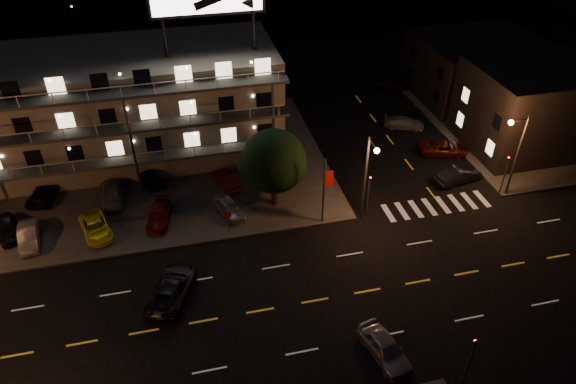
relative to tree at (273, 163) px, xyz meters
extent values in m
plane|color=black|center=(-1.49, -11.73, -4.45)|extent=(140.00, 140.00, 0.00)
cube|color=#31312F|center=(-15.49, 8.27, -4.38)|extent=(44.00, 24.00, 0.15)
cube|color=#31312F|center=(28.51, 8.27, -4.38)|extent=(16.00, 24.00, 0.15)
cube|color=gray|center=(-11.49, 12.27, 0.55)|extent=(28.00, 12.00, 10.00)
cube|color=gray|center=(-11.49, 12.27, 5.80)|extent=(28.00, 12.00, 0.50)
cube|color=#31312F|center=(-11.49, 5.37, -1.30)|extent=(28.00, 1.80, 0.25)
cube|color=#31312F|center=(-11.49, 5.37, 1.90)|extent=(28.00, 1.80, 0.25)
cube|color=#31312F|center=(-11.49, 5.37, 5.10)|extent=(28.00, 1.80, 0.25)
cylinder|color=black|center=(-7.49, 10.27, 7.80)|extent=(0.36, 0.36, 3.50)
cylinder|color=black|center=(0.51, 10.27, 7.80)|extent=(0.36, 0.36, 3.50)
cube|color=black|center=(28.51, 4.27, -0.20)|extent=(14.00, 10.00, 8.50)
cube|color=black|center=(28.51, 16.27, -0.95)|extent=(14.00, 12.00, 7.00)
cylinder|color=#2D2D30|center=(7.01, -3.43, -0.45)|extent=(0.20, 0.20, 8.00)
cylinder|color=#2D2D30|center=(7.01, -4.23, 3.35)|extent=(0.12, 1.80, 0.12)
sphere|color=orange|center=(7.01, -5.03, 3.25)|extent=(0.44, 0.44, 0.44)
cylinder|color=#2D2D30|center=(21.01, -3.43, -0.45)|extent=(0.20, 0.20, 8.00)
cylinder|color=#2D2D30|center=(20.21, -3.43, 3.35)|extent=(1.80, 0.12, 0.12)
sphere|color=orange|center=(19.41, -3.43, 3.25)|extent=(0.44, 0.44, 0.44)
cylinder|color=#2D2D30|center=(7.51, -3.23, -2.65)|extent=(0.14, 0.14, 3.60)
imported|color=black|center=(7.51, -3.23, -0.35)|extent=(0.20, 0.16, 1.00)
sphere|color=#FF0C0C|center=(7.51, -3.35, -0.45)|extent=(0.14, 0.14, 0.14)
cylinder|color=#2D2D30|center=(7.51, -20.23, -2.65)|extent=(0.14, 0.14, 3.60)
imported|color=black|center=(7.51, -20.23, -0.35)|extent=(0.20, 0.16, 1.00)
sphere|color=#FF0C0C|center=(7.51, -20.11, -0.45)|extent=(0.14, 0.14, 0.14)
cylinder|color=#2D2D30|center=(20.51, -3.23, -2.65)|extent=(0.14, 0.14, 3.60)
imported|color=black|center=(20.51, -3.23, -0.35)|extent=(0.16, 0.20, 1.00)
sphere|color=#FF0C0C|center=(20.39, -3.23, -0.45)|extent=(0.14, 0.14, 0.14)
cylinder|color=#2D2D30|center=(3.51, -3.33, -1.25)|extent=(0.16, 0.16, 6.40)
cube|color=red|center=(3.96, -3.33, -0.05)|extent=(0.60, 0.04, 1.60)
cylinder|color=#2D2D30|center=(-4.49, -3.13, -3.35)|extent=(0.08, 0.08, 2.20)
cylinder|color=red|center=(-4.49, -3.18, -2.30)|extent=(0.91, 0.04, 0.91)
cylinder|color=black|center=(0.05, -0.01, -3.02)|extent=(0.53, 0.53, 2.56)
sphere|color=black|center=(0.05, -0.01, 0.17)|extent=(5.54, 5.54, 5.54)
sphere|color=black|center=(-1.23, 0.41, -0.47)|extent=(3.41, 3.41, 3.41)
sphere|color=black|center=(1.22, -0.44, -0.26)|extent=(3.20, 3.20, 3.20)
imported|color=black|center=(-22.19, 0.81, -3.62)|extent=(2.90, 4.34, 1.37)
imported|color=gray|center=(-20.33, -0.58, -3.63)|extent=(2.03, 4.25, 1.34)
imported|color=yellow|center=(-15.15, -0.59, -3.68)|extent=(3.25, 4.87, 1.24)
imported|color=#5A140C|center=(-9.99, -0.16, -3.69)|extent=(2.57, 4.51, 1.23)
imported|color=gray|center=(-4.11, -0.53, -3.64)|extent=(2.88, 4.22, 1.33)
imported|color=black|center=(-19.98, 5.47, -3.69)|extent=(2.81, 4.70, 1.22)
imported|color=gray|center=(-14.03, 4.07, -3.61)|extent=(2.41, 4.95, 1.39)
imported|color=black|center=(-10.66, 5.77, -3.59)|extent=(3.12, 4.48, 1.42)
imported|color=#5A140C|center=(-3.73, 3.75, -3.66)|extent=(2.33, 4.10, 1.28)
imported|color=black|center=(17.73, -0.52, -3.70)|extent=(4.81, 2.46, 1.51)
imported|color=#5A140C|center=(18.70, 4.36, -3.78)|extent=(5.27, 3.40, 1.35)
imported|color=gray|center=(16.98, 10.34, -3.82)|extent=(4.73, 3.26, 1.27)
imported|color=black|center=(19.68, 20.16, -3.71)|extent=(4.67, 2.88, 1.48)
imported|color=gray|center=(3.59, -17.21, -3.69)|extent=(2.66, 4.72, 1.52)
imported|color=black|center=(-9.37, -8.85, -3.70)|extent=(4.42, 5.99, 1.51)
camera|label=1|loc=(-7.13, -35.64, 23.72)|focal=32.00mm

